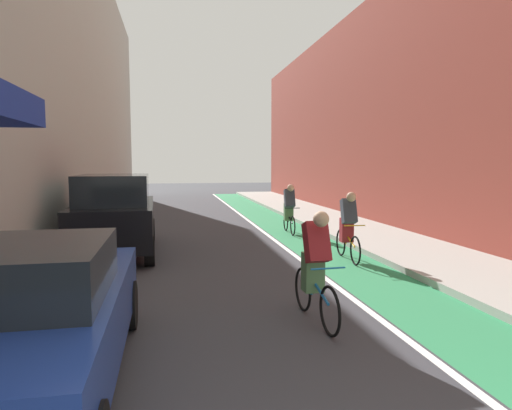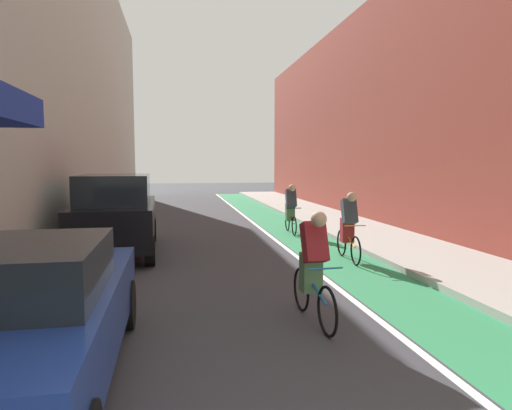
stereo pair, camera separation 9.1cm
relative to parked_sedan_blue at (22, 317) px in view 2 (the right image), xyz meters
The scene contains 11 objects.
ground_plane 9.48m from the parked_sedan_blue, 74.68° to the left, with size 74.86×74.86×0.00m, color #38383D.
bike_lane_paint 12.32m from the parked_sedan_blue, 64.74° to the left, with size 1.60×34.03×0.00m, color #2D8451.
lane_divider_stripe 11.96m from the parked_sedan_blue, 68.65° to the left, with size 0.12×34.03×0.00m, color white.
sidewalk_right 13.35m from the parked_sedan_blue, 56.47° to the left, with size 2.64×34.03×0.14m, color #A8A59E.
building_facade_left 12.34m from the parked_sedan_blue, 104.39° to the left, with size 4.15×34.03×10.78m.
building_facade_right 16.77m from the parked_sedan_blue, 52.99° to the left, with size 2.40×30.03×8.38m, color brown.
parked_sedan_blue is the anchor object (origin of this frame).
parked_suv_black 7.00m from the parked_sedan_blue, 89.99° to the left, with size 2.03×4.40×1.98m.
cyclist_lead 3.67m from the parked_sedan_blue, 22.97° to the left, with size 0.48×1.72×1.61m.
cyclist_mid 7.53m from the parked_sedan_blue, 44.04° to the left, with size 0.48×1.71×1.61m.
cyclist_trailing 10.71m from the parked_sedan_blue, 61.50° to the left, with size 0.48×1.67×1.59m.
Camera 2 is at (-1.00, -0.64, 2.26)m, focal length 31.45 mm.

